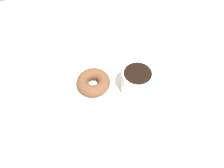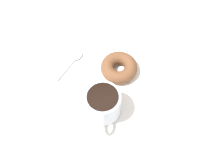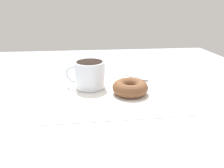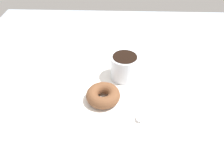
% 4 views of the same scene
% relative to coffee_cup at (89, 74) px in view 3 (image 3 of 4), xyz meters
% --- Properties ---
extents(ground_plane, '(1.20, 1.20, 0.02)m').
position_rel_coffee_cup_xyz_m(ground_plane, '(-0.05, 0.02, -0.06)').
color(ground_plane, '#99A8B7').
extents(napkin, '(0.36, 0.36, 0.00)m').
position_rel_coffee_cup_xyz_m(napkin, '(-0.07, 0.04, -0.04)').
color(napkin, white).
rests_on(napkin, ground_plane).
extents(coffee_cup, '(0.12, 0.09, 0.08)m').
position_rel_coffee_cup_xyz_m(coffee_cup, '(0.00, 0.00, 0.00)').
color(coffee_cup, silver).
rests_on(coffee_cup, napkin).
extents(donut, '(0.10, 0.10, 0.04)m').
position_rel_coffee_cup_xyz_m(donut, '(-0.11, 0.06, -0.02)').
color(donut, brown).
rests_on(donut, napkin).
extents(spoon, '(0.10, 0.09, 0.01)m').
position_rel_coffee_cup_xyz_m(spoon, '(-0.17, -0.06, -0.04)').
color(spoon, silver).
rests_on(spoon, napkin).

